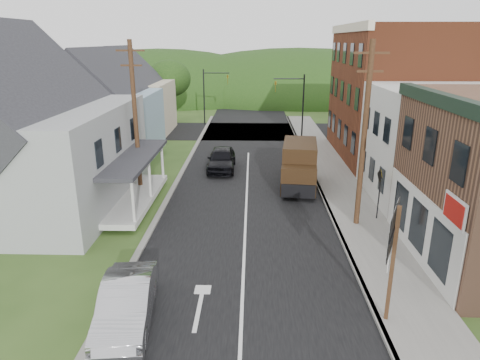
# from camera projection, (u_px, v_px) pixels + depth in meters

# --- Properties ---
(ground) EXTENTS (120.00, 120.00, 0.00)m
(ground) POSITION_uv_depth(u_px,v_px,m) (244.00, 257.00, 18.48)
(ground) COLOR #2D4719
(ground) RESTS_ON ground
(road) EXTENTS (9.00, 90.00, 0.02)m
(road) POSITION_uv_depth(u_px,v_px,m) (247.00, 184.00, 27.98)
(road) COLOR black
(road) RESTS_ON ground
(cross_road) EXTENTS (60.00, 9.00, 0.02)m
(cross_road) POSITION_uv_depth(u_px,v_px,m) (249.00, 131.00, 44.13)
(cross_road) COLOR black
(cross_road) RESTS_ON ground
(sidewalk_right) EXTENTS (2.80, 55.00, 0.15)m
(sidewalk_right) POSITION_uv_depth(u_px,v_px,m) (344.00, 194.00, 25.89)
(sidewalk_right) COLOR slate
(sidewalk_right) RESTS_ON ground
(curb_right) EXTENTS (0.20, 55.00, 0.15)m
(curb_right) POSITION_uv_depth(u_px,v_px,m) (322.00, 194.00, 25.93)
(curb_right) COLOR slate
(curb_right) RESTS_ON ground
(curb_left) EXTENTS (0.30, 55.00, 0.12)m
(curb_left) POSITION_uv_depth(u_px,v_px,m) (171.00, 192.00, 26.19)
(curb_left) COLOR slate
(curb_left) RESTS_ON ground
(storefront_white) EXTENTS (8.00, 7.00, 6.50)m
(storefront_white) POSITION_uv_depth(u_px,v_px,m) (445.00, 145.00, 24.28)
(storefront_white) COLOR silver
(storefront_white) RESTS_ON ground
(storefront_red) EXTENTS (8.00, 12.00, 10.00)m
(storefront_red) POSITION_uv_depth(u_px,v_px,m) (396.00, 94.00, 32.76)
(storefront_red) COLOR brown
(storefront_red) RESTS_ON ground
(house_gray) EXTENTS (10.20, 12.24, 8.35)m
(house_gray) POSITION_uv_depth(u_px,v_px,m) (26.00, 131.00, 23.20)
(house_gray) COLOR #A1A4A6
(house_gray) RESTS_ON ground
(house_blue) EXTENTS (7.14, 8.16, 7.28)m
(house_blue) POSITION_uv_depth(u_px,v_px,m) (110.00, 110.00, 33.79)
(house_blue) COLOR #8BAABD
(house_blue) RESTS_ON ground
(house_cream) EXTENTS (7.14, 8.16, 7.28)m
(house_cream) POSITION_uv_depth(u_px,v_px,m) (134.00, 96.00, 42.35)
(house_cream) COLOR beige
(house_cream) RESTS_ON ground
(utility_pole_right) EXTENTS (1.60, 0.26, 9.00)m
(utility_pole_right) POSITION_uv_depth(u_px,v_px,m) (364.00, 135.00, 20.20)
(utility_pole_right) COLOR #472D19
(utility_pole_right) RESTS_ON ground
(utility_pole_left) EXTENTS (1.60, 0.26, 9.00)m
(utility_pole_left) POSITION_uv_depth(u_px,v_px,m) (135.00, 118.00, 24.81)
(utility_pole_left) COLOR #472D19
(utility_pole_left) RESTS_ON ground
(traffic_signal_right) EXTENTS (2.87, 0.20, 6.00)m
(traffic_signal_right) POSITION_uv_depth(u_px,v_px,m) (296.00, 99.00, 39.52)
(traffic_signal_right) COLOR black
(traffic_signal_right) RESTS_ON ground
(traffic_signal_left) EXTENTS (2.87, 0.20, 6.00)m
(traffic_signal_left) POSITION_uv_depth(u_px,v_px,m) (210.00, 90.00, 46.41)
(traffic_signal_left) COLOR black
(traffic_signal_left) RESTS_ON ground
(tree_left_c) EXTENTS (5.80, 5.80, 8.41)m
(tree_left_c) POSITION_uv_depth(u_px,v_px,m) (25.00, 78.00, 36.16)
(tree_left_c) COLOR #382616
(tree_left_c) RESTS_ON ground
(tree_left_d) EXTENTS (4.80, 4.80, 6.94)m
(tree_left_d) POSITION_uv_depth(u_px,v_px,m) (169.00, 79.00, 47.61)
(tree_left_d) COLOR #382616
(tree_left_d) RESTS_ON ground
(forested_ridge) EXTENTS (90.00, 30.00, 16.00)m
(forested_ridge) POSITION_uv_depth(u_px,v_px,m) (251.00, 97.00, 70.73)
(forested_ridge) COLOR black
(forested_ridge) RESTS_ON ground
(silver_sedan) EXTENTS (2.11, 4.70, 1.50)m
(silver_sedan) POSITION_uv_depth(u_px,v_px,m) (127.00, 304.00, 13.92)
(silver_sedan) COLOR #B2B2B7
(silver_sedan) RESTS_ON ground
(dark_sedan) EXTENTS (1.91, 4.74, 1.61)m
(dark_sedan) POSITION_uv_depth(u_px,v_px,m) (222.00, 159.00, 30.70)
(dark_sedan) COLOR black
(dark_sedan) RESTS_ON ground
(delivery_van) EXTENTS (2.61, 5.29, 2.85)m
(delivery_van) POSITION_uv_depth(u_px,v_px,m) (299.00, 166.00, 26.79)
(delivery_van) COLOR black
(delivery_van) RESTS_ON ground
(route_sign_cluster) EXTENTS (1.00, 2.12, 4.00)m
(route_sign_cluster) POSITION_uv_depth(u_px,v_px,m) (393.00, 248.00, 13.41)
(route_sign_cluster) COLOR #472D19
(route_sign_cluster) RESTS_ON sidewalk_right
(warning_sign) EXTENTS (0.12, 0.75, 2.69)m
(warning_sign) POSITION_uv_depth(u_px,v_px,m) (379.00, 187.00, 21.64)
(warning_sign) COLOR black
(warning_sign) RESTS_ON sidewalk_right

